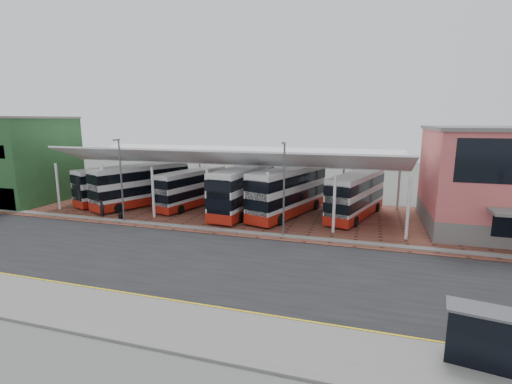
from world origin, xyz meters
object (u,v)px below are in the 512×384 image
bus_shelter (493,335)px  pedestrian (102,210)px  bus_4 (288,192)px  bus_1 (141,185)px  bus_3 (244,190)px  bus_5 (356,196)px  bus_0 (119,185)px  bus_2 (192,189)px

bus_shelter → pedestrian: bearing=163.3°
bus_4 → bus_shelter: bearing=-41.7°
pedestrian → bus_4: bearing=-69.8°
bus_1 → bus_shelter: (29.92, -21.10, -0.79)m
bus_3 → bus_shelter: (17.56, -21.37, -0.89)m
bus_3 → bus_5: (11.52, 1.57, -0.22)m
bus_0 → bus_2: 9.36m
bus_shelter → bus_4: bearing=129.9°
bus_0 → bus_shelter: 40.04m
bus_1 → bus_5: (23.88, 1.84, -0.12)m
bus_1 → bus_4: size_ratio=0.94×
bus_3 → pedestrian: 14.46m
bus_1 → bus_3: 12.36m
bus_4 → pedestrian: size_ratio=6.62×
bus_4 → bus_shelter: bus_4 is taller
bus_1 → bus_2: (5.74, 1.23, -0.27)m
bus_2 → bus_1: bearing=-154.5°
bus_1 → bus_3: (12.36, 0.27, 0.10)m
bus_1 → bus_3: bearing=26.3°
bus_2 → bus_3: bus_3 is taller
bus_1 → bus_shelter: bus_1 is taller
bus_3 → pedestrian: bus_3 is taller
bus_0 → bus_shelter: (33.52, -21.89, -0.58)m
bus_2 → pedestrian: bus_2 is taller
bus_0 → bus_3: bus_3 is taller
bus_2 → pedestrian: 9.79m
bus_1 → bus_4: 17.13m
bus_0 → bus_shelter: bearing=-10.9°
bus_1 → bus_4: (17.11, 0.65, 0.10)m
bus_4 → pedestrian: bearing=-140.7°
bus_1 → bus_shelter: bearing=-10.1°
bus_5 → pedestrian: bearing=-144.6°
bus_4 → pedestrian: 18.94m
bus_3 → bus_shelter: bus_3 is taller
bus_4 → bus_shelter: size_ratio=3.92×
bus_1 → bus_2: 5.88m
bus_5 → bus_shelter: size_ratio=3.56×
bus_3 → pedestrian: (-12.82, -6.53, -1.51)m
bus_shelter → bus_3: bearing=138.8°
bus_0 → bus_3: size_ratio=0.87×
bus_1 → pedestrian: bus_1 is taller
bus_2 → bus_4: bearing=10.5°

